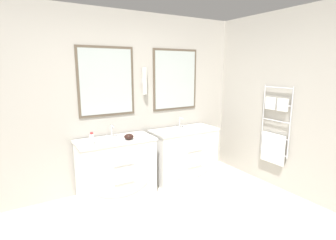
% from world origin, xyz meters
% --- Properties ---
extents(wall_back, '(5.89, 0.14, 2.60)m').
position_xyz_m(wall_back, '(0.02, 1.94, 1.31)').
color(wall_back, '#B2ADA3').
rests_on(wall_back, ground_plane).
extents(wall_right, '(0.13, 3.86, 2.60)m').
position_xyz_m(wall_right, '(2.17, 0.86, 1.29)').
color(wall_right, '#B2ADA3').
rests_on(wall_right, ground_plane).
extents(vanity_left, '(1.07, 0.57, 0.83)m').
position_xyz_m(vanity_left, '(-0.04, 1.60, 0.42)').
color(vanity_left, white).
rests_on(vanity_left, ground_plane).
extents(vanity_right, '(1.07, 0.57, 0.83)m').
position_xyz_m(vanity_right, '(1.11, 1.60, 0.42)').
color(vanity_right, white).
rests_on(vanity_right, ground_plane).
extents(faucet_left, '(0.17, 0.11, 0.17)m').
position_xyz_m(faucet_left, '(-0.04, 1.75, 0.91)').
color(faucet_left, silver).
rests_on(faucet_left, vanity_left).
extents(faucet_right, '(0.17, 0.11, 0.17)m').
position_xyz_m(faucet_right, '(1.11, 1.75, 0.91)').
color(faucet_right, silver).
rests_on(faucet_right, vanity_right).
extents(toiletry_bottle, '(0.06, 0.06, 0.16)m').
position_xyz_m(toiletry_bottle, '(-0.38, 1.55, 0.90)').
color(toiletry_bottle, silver).
rests_on(toiletry_bottle, vanity_left).
extents(amenity_bowl, '(0.13, 0.13, 0.08)m').
position_xyz_m(amenity_bowl, '(0.11, 1.51, 0.87)').
color(amenity_bowl, black).
rests_on(amenity_bowl, vanity_left).
extents(soap_dish, '(0.08, 0.06, 0.04)m').
position_xyz_m(soap_dish, '(0.90, 1.54, 0.84)').
color(soap_dish, white).
rests_on(soap_dish, vanity_right).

